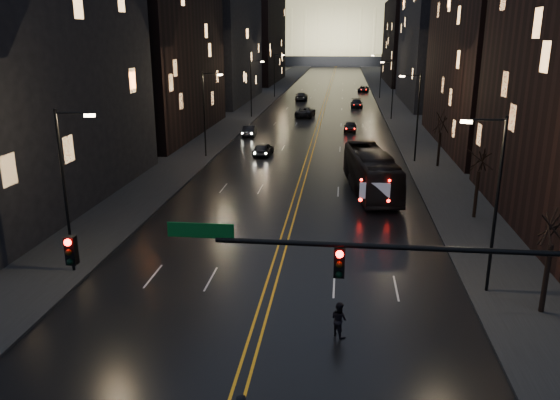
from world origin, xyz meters
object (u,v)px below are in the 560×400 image
(bus, at_px, (371,172))
(oncoming_car_b, at_px, (250,131))
(traffic_signal, at_px, (415,280))
(receding_car_a, at_px, (359,159))
(oncoming_car_a, at_px, (263,149))
(pedestrian_b, at_px, (339,319))

(bus, bearing_deg, oncoming_car_b, 112.09)
(traffic_signal, height_order, receding_car_a, traffic_signal)
(traffic_signal, xyz_separation_m, receding_car_a, (-0.66, 37.09, -4.26))
(bus, xyz_separation_m, receding_car_a, (-0.71, 8.87, -0.88))
(traffic_signal, distance_m, receding_car_a, 37.34)
(oncoming_car_a, bearing_deg, bus, 134.23)
(traffic_signal, relative_size, oncoming_car_a, 4.05)
(bus, distance_m, oncoming_car_b, 29.12)
(receding_car_a, bearing_deg, pedestrian_b, -100.58)
(oncoming_car_b, bearing_deg, traffic_signal, 101.69)
(oncoming_car_b, xyz_separation_m, pedestrian_b, (12.09, -48.47, 0.09))
(oncoming_car_a, distance_m, receding_car_a, 11.22)
(traffic_signal, height_order, bus, traffic_signal)
(oncoming_car_b, bearing_deg, receding_car_a, 126.60)
(receding_car_a, distance_m, pedestrian_b, 32.13)
(pedestrian_b, bearing_deg, traffic_signal, 160.49)
(traffic_signal, distance_m, bus, 28.42)
(oncoming_car_b, relative_size, pedestrian_b, 2.70)
(traffic_signal, bearing_deg, pedestrian_b, 114.88)
(oncoming_car_b, height_order, receding_car_a, receding_car_a)
(oncoming_car_a, distance_m, oncoming_car_b, 12.35)
(oncoming_car_a, height_order, oncoming_car_b, oncoming_car_a)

